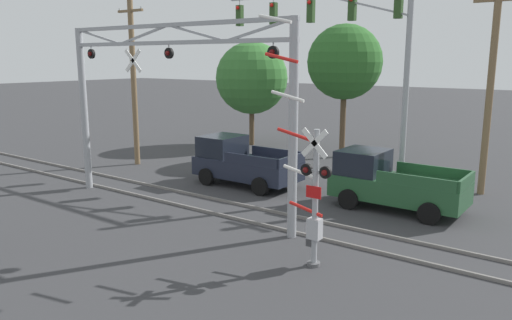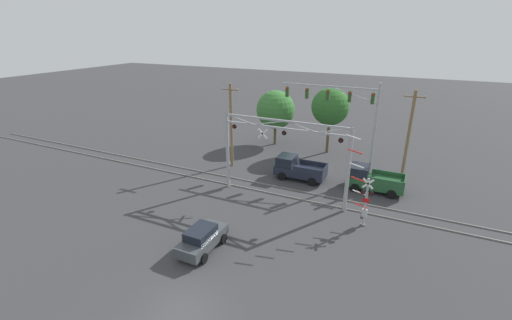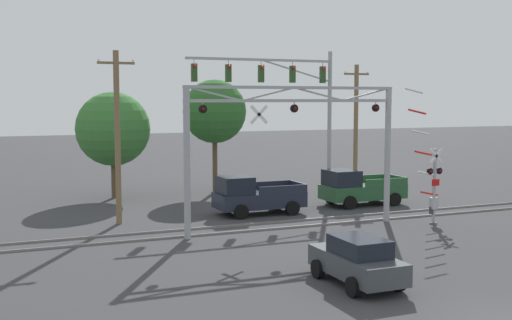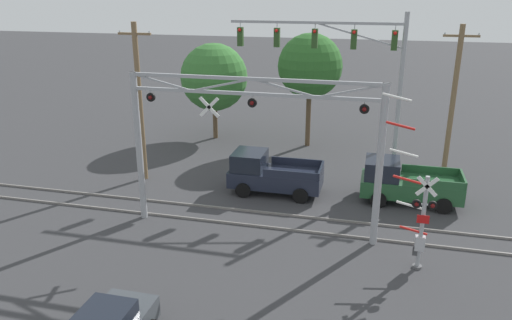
% 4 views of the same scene
% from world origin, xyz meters
% --- Properties ---
extents(rail_track_near, '(80.00, 0.08, 0.10)m').
position_xyz_m(rail_track_near, '(0.00, 14.27, 0.05)').
color(rail_track_near, gray).
rests_on(rail_track_near, ground_plane).
extents(rail_track_far, '(80.00, 0.08, 0.10)m').
position_xyz_m(rail_track_far, '(0.00, 15.70, 0.05)').
color(rail_track_far, gray).
rests_on(rail_track_far, ground_plane).
extents(crossing_gantry, '(10.67, 0.30, 6.73)m').
position_xyz_m(crossing_gantry, '(-0.01, 13.98, 4.31)').
color(crossing_gantry, '#9EA0A5').
rests_on(crossing_gantry, ground_plane).
extents(crossing_signal_mast, '(2.27, 0.35, 6.68)m').
position_xyz_m(crossing_signal_mast, '(6.72, 12.42, 2.10)').
color(crossing_signal_mast, '#9EA0A5').
rests_on(crossing_signal_mast, ground_plane).
extents(traffic_signal_span, '(9.15, 0.39, 8.98)m').
position_xyz_m(traffic_signal_span, '(3.58, 21.33, 6.32)').
color(traffic_signal_span, '#9EA0A5').
rests_on(traffic_signal_span, ground_plane).
extents(pickup_truck_lead, '(4.72, 2.34, 2.10)m').
position_xyz_m(pickup_truck_lead, '(-0.19, 18.37, 0.99)').
color(pickup_truck_lead, '#1E2333').
rests_on(pickup_truck_lead, ground_plane).
extents(pickup_truck_following, '(4.81, 2.34, 2.10)m').
position_xyz_m(pickup_truck_following, '(6.51, 18.79, 0.99)').
color(pickup_truck_following, '#23512D').
rests_on(pickup_truck_following, ground_plane).
extents(utility_pole_left, '(1.80, 0.28, 8.47)m').
position_xyz_m(utility_pole_left, '(-7.34, 18.54, 4.38)').
color(utility_pole_left, brown).
rests_on(utility_pole_left, ground_plane).
extents(utility_pole_right, '(1.80, 0.28, 8.33)m').
position_xyz_m(utility_pole_right, '(8.84, 22.93, 4.31)').
color(utility_pole_right, brown).
rests_on(utility_pole_right, ground_plane).
extents(background_tree_beyond_span, '(4.15, 4.15, 7.40)m').
position_xyz_m(background_tree_beyond_span, '(0.53, 26.81, 5.31)').
color(background_tree_beyond_span, brown).
rests_on(background_tree_beyond_span, ground_plane).
extents(background_tree_far_left_verge, '(4.57, 4.57, 6.59)m').
position_xyz_m(background_tree_far_left_verge, '(-6.03, 27.02, 4.29)').
color(background_tree_far_left_verge, brown).
rests_on(background_tree_far_left_verge, ground_plane).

